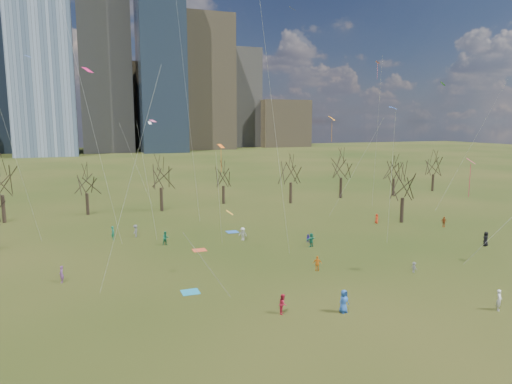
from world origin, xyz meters
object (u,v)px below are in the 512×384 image
object	(u,v)px
person_4	(317,264)
person_0	(344,301)
blanket_crimson	(200,250)
person_2	(283,304)
blanket_navy	(232,232)
person_1	(499,300)
blanket_teal	(190,292)

from	to	relation	value
person_4	person_0	bearing A→B (deg)	100.24
blanket_crimson	person_2	distance (m)	20.33
person_2	person_4	distance (m)	11.31
blanket_crimson	person_4	bearing A→B (deg)	-50.81
blanket_navy	person_1	size ratio (longest dim) A/B	0.91
blanket_navy	person_2	distance (m)	27.94
person_0	person_2	bearing A→B (deg)	149.45
blanket_navy	person_1	bearing A→B (deg)	-69.45
person_4	person_2	bearing A→B (deg)	74.42
person_0	person_2	size ratio (longest dim) A/B	1.17
blanket_navy	person_2	bearing A→B (deg)	-99.03
person_0	blanket_navy	bearing A→B (deg)	78.27
person_1	blanket_teal	bearing A→B (deg)	110.21
person_2	person_0	bearing A→B (deg)	-77.66
blanket_teal	person_4	distance (m)	13.65
blanket_teal	person_2	xyz separation A→B (m)	(6.01, -7.18, 0.80)
blanket_teal	blanket_crimson	distance (m)	13.62
blanket_navy	person_2	xyz separation A→B (m)	(-4.38, -27.58, 0.80)
blanket_navy	person_4	distance (m)	19.46
blanket_crimson	person_1	distance (m)	31.97
blanket_crimson	person_4	distance (m)	15.25
person_1	person_4	xyz separation A→B (m)	(-9.25, 13.98, -0.07)
blanket_navy	person_4	bearing A→B (deg)	-80.57
blanket_teal	person_0	size ratio (longest dim) A/B	0.84
blanket_navy	person_1	world-z (taller)	person_1
person_2	person_4	world-z (taller)	person_2
blanket_crimson	person_2	size ratio (longest dim) A/B	0.98
blanket_navy	person_0	size ratio (longest dim) A/B	0.84
blanket_teal	blanket_navy	bearing A→B (deg)	63.02
person_2	blanket_crimson	bearing A→B (deg)	36.39
person_0	person_1	world-z (taller)	person_0
blanket_teal	blanket_crimson	xyz separation A→B (m)	(3.95, 13.03, 0.00)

